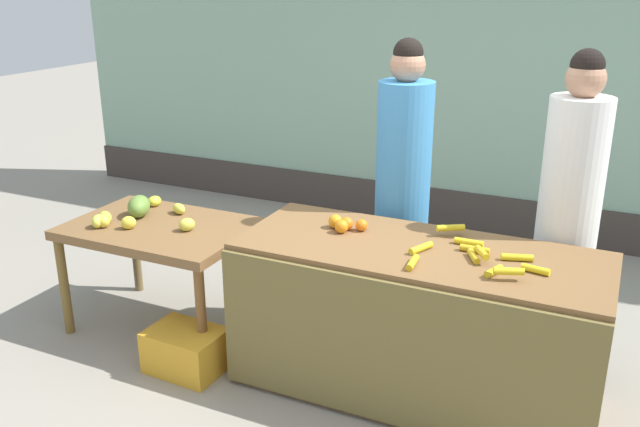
# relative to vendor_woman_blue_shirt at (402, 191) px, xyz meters

# --- Properties ---
(ground_plane) EXTENTS (24.00, 24.00, 0.00)m
(ground_plane) POSITION_rel_vendor_woman_blue_shirt_xyz_m (-0.09, -0.64, -0.95)
(ground_plane) COLOR gray
(market_wall_back) EXTENTS (8.31, 0.23, 3.31)m
(market_wall_back) POSITION_rel_vendor_woman_blue_shirt_xyz_m (-0.09, 2.10, 0.67)
(market_wall_back) COLOR #8CB299
(market_wall_back) RESTS_ON ground
(fruit_stall_counter) EXTENTS (1.96, 0.80, 0.86)m
(fruit_stall_counter) POSITION_rel_vendor_woman_blue_shirt_xyz_m (0.32, -0.65, -0.52)
(fruit_stall_counter) COLOR brown
(fruit_stall_counter) RESTS_ON ground
(side_table_wooden) EXTENTS (1.16, 0.80, 0.72)m
(side_table_wooden) POSITION_rel_vendor_woman_blue_shirt_xyz_m (-1.40, -0.64, -0.31)
(side_table_wooden) COLOR brown
(side_table_wooden) RESTS_ON ground
(banana_bunch_pile) EXTENTS (0.71, 0.61, 0.07)m
(banana_bunch_pile) POSITION_rel_vendor_woman_blue_shirt_xyz_m (0.61, -0.66, -0.07)
(banana_bunch_pile) COLOR yellow
(banana_bunch_pile) RESTS_ON fruit_stall_counter
(orange_pile) EXTENTS (0.23, 0.15, 0.08)m
(orange_pile) POSITION_rel_vendor_woman_blue_shirt_xyz_m (-0.15, -0.56, -0.06)
(orange_pile) COLOR orange
(orange_pile) RESTS_ON fruit_stall_counter
(mango_papaya_pile) EXTENTS (0.67, 0.60, 0.14)m
(mango_papaya_pile) POSITION_rel_vendor_woman_blue_shirt_xyz_m (-1.59, -0.62, -0.18)
(mango_papaya_pile) COLOR #D9D447
(mango_papaya_pile) RESTS_ON side_table_wooden
(vendor_woman_blue_shirt) EXTENTS (0.34, 0.34, 1.89)m
(vendor_woman_blue_shirt) POSITION_rel_vendor_woman_blue_shirt_xyz_m (0.00, 0.00, 0.00)
(vendor_woman_blue_shirt) COLOR #33333D
(vendor_woman_blue_shirt) RESTS_ON ground
(vendor_woman_white_shirt) EXTENTS (0.34, 0.34, 1.87)m
(vendor_woman_white_shirt) POSITION_rel_vendor_woman_blue_shirt_xyz_m (0.99, -0.04, -0.01)
(vendor_woman_white_shirt) COLOR #33333D
(vendor_woman_white_shirt) RESTS_ON ground
(produce_crate) EXTENTS (0.45, 0.34, 0.26)m
(produce_crate) POSITION_rel_vendor_woman_blue_shirt_xyz_m (-0.96, -1.03, -0.82)
(produce_crate) COLOR gold
(produce_crate) RESTS_ON ground
(produce_sack) EXTENTS (0.44, 0.41, 0.54)m
(produce_sack) POSITION_rel_vendor_woman_blue_shirt_xyz_m (-0.57, 0.04, -0.68)
(produce_sack) COLOR maroon
(produce_sack) RESTS_ON ground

